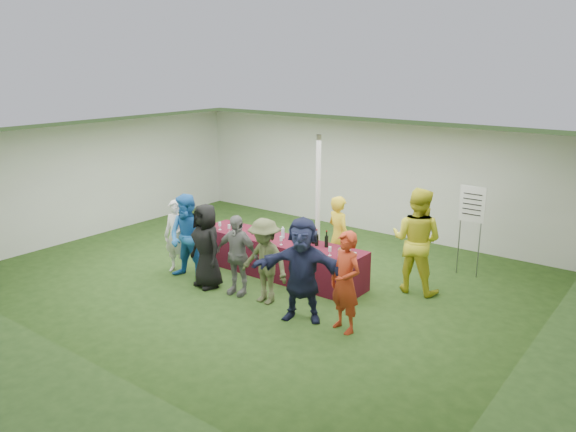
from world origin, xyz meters
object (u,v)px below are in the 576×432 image
Objects in this scene: staff_back at (417,240)px; customer_0 at (177,236)px; serving_table at (280,257)px; customer_1 at (188,237)px; wine_list_sign at (472,211)px; customer_6 at (346,282)px; staff_pourer at (339,237)px; dump_bucket at (344,254)px; customer_4 at (265,261)px; customer_2 at (206,246)px; customer_3 at (237,255)px; customer_5 at (302,269)px.

staff_back is 4.65m from customer_0.
customer_1 is at bearing -137.52° from serving_table.
customer_1 is at bearing -31.07° from customer_0.
customer_6 is (-0.68, -3.48, -0.51)m from wine_list_sign.
staff_pourer is 0.84× the size of staff_back.
customer_1 is at bearing -161.53° from dump_bucket.
customer_6 is at bearing -28.84° from serving_table.
wine_list_sign is at bearing 18.51° from customer_0.
serving_table is 1.68m from dump_bucket.
wine_list_sign is at bearing -113.61° from staff_back.
customer_6 is at bearing -11.10° from customer_1.
staff_pourer is at bearing 81.47° from customer_4.
customer_6 is (3.55, -0.05, -0.03)m from customer_1.
customer_2 is 1.33m from customer_4.
staff_pourer is at bearing -141.66° from wine_list_sign.
customer_0 is 1.05m from customer_2.
customer_6 is at bearing -101.14° from wine_list_sign.
wine_list_sign is 2.60m from staff_pourer.
serving_table is 2.43× the size of customer_3.
staff_pourer is 2.89m from customer_1.
staff_back is 1.22× the size of customer_2.
staff_pourer is at bearing 5.88° from staff_back.
customer_4 is 0.94× the size of customer_6.
customer_1 reaches higher than serving_table.
serving_table is 2.22× the size of staff_pourer.
staff_pourer is at bearing 127.34° from dump_bucket.
serving_table is at bearing 167.61° from customer_6.
customer_1 reaches higher than dump_bucket.
staff_pourer reaches higher than dump_bucket.
customer_5 reaches higher than customer_4.
staff_back is 3.26m from customer_3.
customer_5 reaches higher than customer_6.
customer_4 is (-1.02, -0.95, -0.08)m from dump_bucket.
serving_table is 2.23× the size of customer_6.
customer_5 is at bearing 10.75° from customer_2.
customer_2 reaches higher than customer_0.
staff_pourer is 0.97× the size of customer_1.
customer_5 reaches higher than dump_bucket.
customer_6 is (3.00, 0.02, 0.01)m from customer_2.
dump_bucket is at bearing 20.68° from customer_3.
customer_5 is at bearing 63.51° from staff_back.
customer_3 reaches higher than dump_bucket.
customer_1 is 1.24m from customer_3.
staff_pourer is 1.10× the size of customer_0.
customer_1 is (-2.90, -0.97, -0.00)m from dump_bucket.
customer_5 reaches higher than customer_2.
wine_list_sign reaches higher than customer_1.
serving_table is at bearing 172.18° from dump_bucket.
staff_back is at bearing 43.15° from customer_5.
staff_back is (2.44, 0.89, 0.60)m from serving_table.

